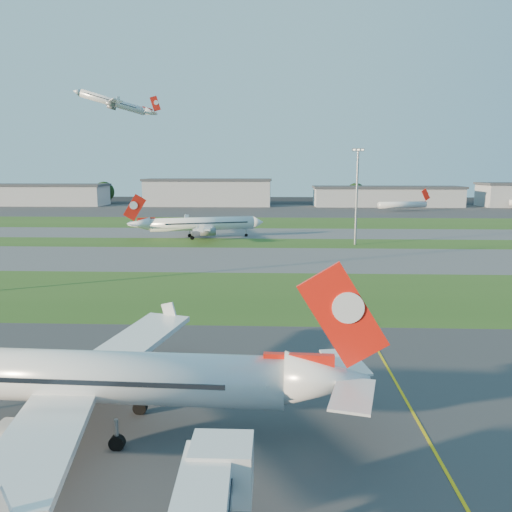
{
  "coord_description": "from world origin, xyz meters",
  "views": [
    {
      "loc": [
        -6.61,
        -27.54,
        20.2
      ],
      "look_at": [
        -9.68,
        48.56,
        7.0
      ],
      "focal_mm": 35.0,
      "sensor_mm": 36.0,
      "label": 1
    }
  ],
  "objects_px": {
    "airliner_taxiing": "(201,224)",
    "mini_jet_near": "(403,205)",
    "light_mast_centre": "(357,190)",
    "airliner_parked": "(86,378)"
  },
  "relations": [
    {
      "from": "airliner_taxiing",
      "to": "mini_jet_near",
      "type": "relative_size",
      "value": 1.34
    },
    {
      "from": "airliner_taxiing",
      "to": "light_mast_centre",
      "type": "xyz_separation_m",
      "value": [
        43.81,
        -11.55,
        10.62
      ]
    },
    {
      "from": "light_mast_centre",
      "to": "mini_jet_near",
      "type": "bearing_deg",
      "value": 70.19
    },
    {
      "from": "airliner_parked",
      "to": "airliner_taxiing",
      "type": "height_order",
      "value": "airliner_parked"
    },
    {
      "from": "airliner_taxiing",
      "to": "mini_jet_near",
      "type": "bearing_deg",
      "value": -147.29
    },
    {
      "from": "airliner_parked",
      "to": "light_mast_centre",
      "type": "bearing_deg",
      "value": 72.22
    },
    {
      "from": "mini_jet_near",
      "to": "light_mast_centre",
      "type": "relative_size",
      "value": 1.07
    },
    {
      "from": "airliner_parked",
      "to": "light_mast_centre",
      "type": "xyz_separation_m",
      "value": [
        36.28,
        99.67,
        10.52
      ]
    },
    {
      "from": "airliner_parked",
      "to": "mini_jet_near",
      "type": "bearing_deg",
      "value": 72.32
    },
    {
      "from": "airliner_parked",
      "to": "mini_jet_near",
      "type": "relative_size",
      "value": 1.42
    }
  ]
}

